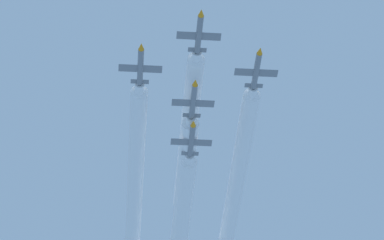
% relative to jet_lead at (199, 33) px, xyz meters
% --- Properties ---
extents(jet_lead, '(8.57, 12.49, 3.00)m').
position_rel_jet_lead_xyz_m(jet_lead, '(0.00, 0.00, 0.00)').
color(jet_lead, slate).
extents(jet_left_wingman, '(8.57, 12.49, 3.00)m').
position_rel_jet_lead_xyz_m(jet_left_wingman, '(-11.86, -7.35, -2.33)').
color(jet_left_wingman, slate).
extents(jet_right_wingman, '(8.57, 12.49, 3.00)m').
position_rel_jet_lead_xyz_m(jet_right_wingman, '(10.95, -7.92, -2.10)').
color(jet_right_wingman, slate).
extents(jet_slot, '(8.57, 12.49, 3.00)m').
position_rel_jet_lead_xyz_m(jet_slot, '(0.08, -15.01, -4.56)').
color(jet_slot, slate).
extents(jet_high_trail, '(8.57, 12.49, 3.00)m').
position_rel_jet_lead_xyz_m(jet_high_trail, '(-0.30, -25.88, -6.30)').
color(jet_high_trail, slate).
extents(smoke_trail_lead, '(3.64, 54.00, 3.64)m').
position_rel_jet_lead_xyz_m(smoke_trail_lead, '(-0.00, -32.69, -0.03)').
color(smoke_trail_lead, white).
extents(smoke_trail_left_wingman, '(3.64, 57.61, 3.64)m').
position_rel_jet_lead_xyz_m(smoke_trail_left_wingman, '(-11.86, -41.85, -2.36)').
color(smoke_trail_left_wingman, white).
extents(smoke_trail_right_wingman, '(3.64, 63.11, 3.64)m').
position_rel_jet_lead_xyz_m(smoke_trail_right_wingman, '(10.95, -45.17, -2.13)').
color(smoke_trail_right_wingman, white).
extents(smoke_trail_slot, '(3.64, 51.73, 3.64)m').
position_rel_jet_lead_xyz_m(smoke_trail_slot, '(0.08, -46.56, -4.59)').
color(smoke_trail_slot, white).
extents(smoke_trail_high_trail, '(3.64, 56.03, 3.64)m').
position_rel_jet_lead_xyz_m(smoke_trail_high_trail, '(-0.30, -59.58, -6.32)').
color(smoke_trail_high_trail, white).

